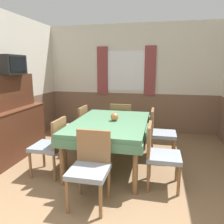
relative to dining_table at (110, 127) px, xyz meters
name	(u,v)px	position (x,y,z in m)	size (l,w,h in m)	color
wall_back	(131,79)	(0.05, 2.07, 0.66)	(4.53, 0.10, 2.60)	silver
dining_table	(110,127)	(0.00, 0.00, 0.00)	(1.18, 1.72, 0.75)	#4C7A56
chair_head_window	(122,121)	(0.00, 1.05, -0.17)	(0.44, 0.44, 0.87)	brown
chair_right_near	(159,153)	(0.78, -0.50, -0.17)	(0.44, 0.44, 0.87)	brown
chair_left_near	(52,144)	(-0.78, -0.50, -0.17)	(0.44, 0.44, 0.87)	brown
chair_right_far	(160,131)	(0.78, 0.50, -0.17)	(0.44, 0.44, 0.87)	brown
chair_left_far	(77,126)	(-0.78, 0.50, -0.17)	(0.44, 0.44, 0.87)	brown
chair_head_near	(90,165)	(0.00, -1.05, -0.17)	(0.44, 0.44, 0.87)	brown
sideboard	(8,124)	(-1.79, -0.14, -0.02)	(0.46, 1.61, 1.47)	#4C2819
tv	(11,65)	(-1.74, 0.02, 0.99)	(0.29, 0.51, 0.33)	black
vase	(114,117)	(0.06, 0.03, 0.17)	(0.13, 0.13, 0.13)	#B26B38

